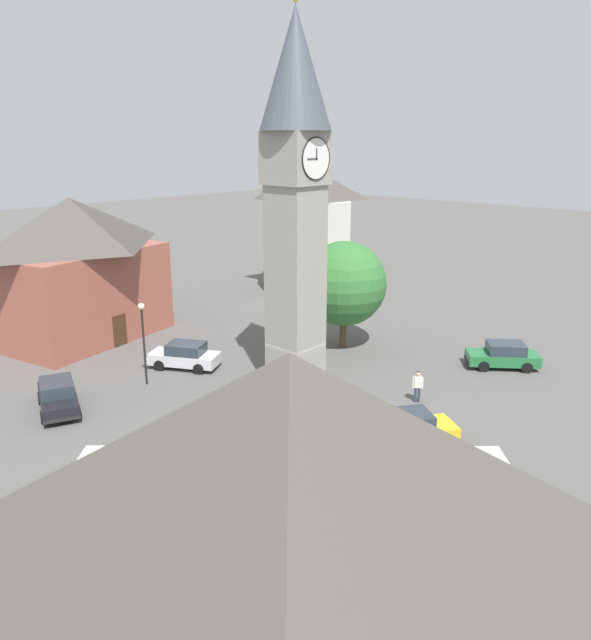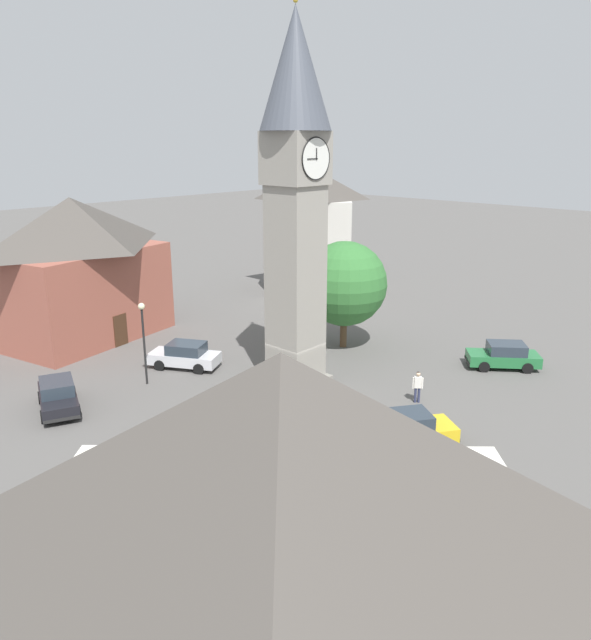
% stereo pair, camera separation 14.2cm
% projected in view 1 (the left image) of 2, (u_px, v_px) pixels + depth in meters
% --- Properties ---
extents(ground_plane, '(200.00, 200.00, 0.00)m').
position_uv_depth(ground_plane, '(296.00, 386.00, 33.48)').
color(ground_plane, '#565451').
extents(clock_tower, '(3.54, 3.54, 19.33)m').
position_uv_depth(clock_tower, '(296.00, 176.00, 30.25)').
color(clock_tower, gray).
rests_on(clock_tower, ground).
extents(car_blue_kerb, '(3.48, 4.43, 1.53)m').
position_uv_depth(car_blue_kerb, '(185.00, 355.00, 35.94)').
color(car_blue_kerb, silver).
rests_on(car_blue_kerb, ground).
extents(car_silver_kerb, '(3.86, 4.29, 1.53)m').
position_uv_depth(car_silver_kerb, '(503.00, 355.00, 35.98)').
color(car_silver_kerb, '#236B38').
rests_on(car_silver_kerb, ground).
extents(car_red_corner, '(4.35, 3.73, 1.53)m').
position_uv_depth(car_red_corner, '(409.00, 429.00, 26.85)').
color(car_red_corner, gold).
rests_on(car_red_corner, ground).
extents(car_white_side, '(3.14, 4.46, 1.53)m').
position_uv_depth(car_white_side, '(58.00, 396.00, 30.27)').
color(car_white_side, black).
rests_on(car_white_side, ground).
extents(pedestrian, '(0.40, 0.45, 1.69)m').
position_uv_depth(pedestrian, '(418.00, 384.00, 31.12)').
color(pedestrian, '#2D3351').
rests_on(pedestrian, ground).
extents(tree, '(5.43, 5.43, 6.94)m').
position_uv_depth(tree, '(344.00, 284.00, 38.65)').
color(tree, brown).
rests_on(tree, ground).
extents(building_shop_left, '(9.42, 9.55, 10.72)m').
position_uv_depth(building_shop_left, '(310.00, 229.00, 53.58)').
color(building_shop_left, beige).
rests_on(building_shop_left, ground).
extents(building_terrace_right, '(12.33, 9.88, 9.46)m').
position_uv_depth(building_terrace_right, '(75.00, 268.00, 40.44)').
color(building_terrace_right, '#995142').
rests_on(building_terrace_right, ground).
extents(lamp_post, '(0.36, 0.36, 4.65)m').
position_uv_depth(lamp_post, '(143.00, 330.00, 32.83)').
color(lamp_post, black).
rests_on(lamp_post, ground).
extents(road_sign, '(0.60, 0.07, 2.80)m').
position_uv_depth(road_sign, '(281.00, 319.00, 39.21)').
color(road_sign, gray).
rests_on(road_sign, ground).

